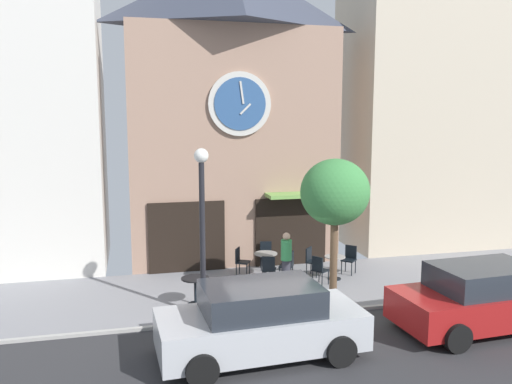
{
  "coord_description": "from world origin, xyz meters",
  "views": [
    {
      "loc": [
        -3.5,
        -11.9,
        4.99
      ],
      "look_at": [
        -0.08,
        2.28,
        2.88
      ],
      "focal_mm": 36.24,
      "sensor_mm": 36.0,
      "label": 1
    }
  ],
  "objects_px": {
    "street_lamp": "(202,232)",
    "cafe_chair_outer": "(240,260)",
    "cafe_chair_near_tree": "(319,268)",
    "parked_car_red": "(484,298)",
    "cafe_chair_mid_row": "(289,264)",
    "parked_car_silver": "(261,321)",
    "pedestrian_green": "(286,260)",
    "cafe_table_rightmost": "(195,285)",
    "street_tree": "(335,193)",
    "cafe_chair_under_awning": "(269,268)",
    "cafe_chair_left_end": "(266,253)",
    "cafe_table_center_right": "(335,264)",
    "cafe_chair_curbside": "(350,257)",
    "cafe_table_center": "(266,260)",
    "cafe_chair_facing_street": "(311,259)"
  },
  "relations": [
    {
      "from": "cafe_chair_facing_street",
      "to": "street_tree",
      "type": "bearing_deg",
      "value": -97.22
    },
    {
      "from": "cafe_chair_left_end",
      "to": "cafe_table_center_right",
      "type": "bearing_deg",
      "value": -41.99
    },
    {
      "from": "cafe_table_center_right",
      "to": "cafe_chair_facing_street",
      "type": "height_order",
      "value": "cafe_chair_facing_street"
    },
    {
      "from": "cafe_table_rightmost",
      "to": "cafe_chair_outer",
      "type": "distance_m",
      "value": 2.79
    },
    {
      "from": "cafe_chair_near_tree",
      "to": "cafe_table_center_right",
      "type": "bearing_deg",
      "value": 33.51
    },
    {
      "from": "cafe_chair_curbside",
      "to": "parked_car_silver",
      "type": "height_order",
      "value": "parked_car_silver"
    },
    {
      "from": "cafe_table_rightmost",
      "to": "parked_car_silver",
      "type": "height_order",
      "value": "parked_car_silver"
    },
    {
      "from": "cafe_chair_curbside",
      "to": "cafe_chair_under_awning",
      "type": "distance_m",
      "value": 2.89
    },
    {
      "from": "cafe_chair_mid_row",
      "to": "pedestrian_green",
      "type": "height_order",
      "value": "pedestrian_green"
    },
    {
      "from": "pedestrian_green",
      "to": "parked_car_silver",
      "type": "height_order",
      "value": "pedestrian_green"
    },
    {
      "from": "cafe_chair_left_end",
      "to": "parked_car_red",
      "type": "height_order",
      "value": "parked_car_red"
    },
    {
      "from": "pedestrian_green",
      "to": "cafe_table_rightmost",
      "type": "bearing_deg",
      "value": -165.3
    },
    {
      "from": "street_tree",
      "to": "cafe_chair_under_awning",
      "type": "relative_size",
      "value": 4.38
    },
    {
      "from": "street_tree",
      "to": "cafe_chair_curbside",
      "type": "distance_m",
      "value": 3.95
    },
    {
      "from": "street_lamp",
      "to": "street_tree",
      "type": "relative_size",
      "value": 1.08
    },
    {
      "from": "cafe_chair_curbside",
      "to": "cafe_chair_left_end",
      "type": "bearing_deg",
      "value": 155.54
    },
    {
      "from": "cafe_chair_mid_row",
      "to": "parked_car_silver",
      "type": "height_order",
      "value": "parked_car_silver"
    },
    {
      "from": "cafe_chair_left_end",
      "to": "street_tree",
      "type": "bearing_deg",
      "value": -76.78
    },
    {
      "from": "pedestrian_green",
      "to": "parked_car_red",
      "type": "height_order",
      "value": "pedestrian_green"
    },
    {
      "from": "street_tree",
      "to": "cafe_chair_outer",
      "type": "relative_size",
      "value": 4.38
    },
    {
      "from": "street_lamp",
      "to": "cafe_chair_outer",
      "type": "distance_m",
      "value": 3.76
    },
    {
      "from": "cafe_chair_under_awning",
      "to": "cafe_chair_left_end",
      "type": "xyz_separation_m",
      "value": [
        0.35,
        1.67,
        0.0
      ]
    },
    {
      "from": "cafe_table_center",
      "to": "street_lamp",
      "type": "bearing_deg",
      "value": -130.51
    },
    {
      "from": "pedestrian_green",
      "to": "parked_car_red",
      "type": "relative_size",
      "value": 0.38
    },
    {
      "from": "street_lamp",
      "to": "cafe_chair_mid_row",
      "type": "xyz_separation_m",
      "value": [
        2.95,
        2.19,
        -1.63
      ]
    },
    {
      "from": "cafe_table_rightmost",
      "to": "cafe_table_center_right",
      "type": "height_order",
      "value": "cafe_table_rightmost"
    },
    {
      "from": "cafe_table_center",
      "to": "cafe_chair_mid_row",
      "type": "bearing_deg",
      "value": -43.94
    },
    {
      "from": "cafe_chair_left_end",
      "to": "cafe_chair_near_tree",
      "type": "bearing_deg",
      "value": -61.84
    },
    {
      "from": "street_lamp",
      "to": "parked_car_red",
      "type": "xyz_separation_m",
      "value": [
        6.36,
        -2.41,
        -1.4
      ]
    },
    {
      "from": "cafe_table_rightmost",
      "to": "cafe_table_center_right",
      "type": "xyz_separation_m",
      "value": [
        4.48,
        1.17,
        -0.05
      ]
    },
    {
      "from": "pedestrian_green",
      "to": "parked_car_silver",
      "type": "bearing_deg",
      "value": -113.79
    },
    {
      "from": "cafe_table_center_right",
      "to": "parked_car_red",
      "type": "relative_size",
      "value": 0.17
    },
    {
      "from": "cafe_chair_left_end",
      "to": "cafe_chair_mid_row",
      "type": "relative_size",
      "value": 1.0
    },
    {
      "from": "pedestrian_green",
      "to": "cafe_chair_outer",
      "type": "bearing_deg",
      "value": 125.7
    },
    {
      "from": "cafe_table_center",
      "to": "cafe_chair_left_end",
      "type": "xyz_separation_m",
      "value": [
        0.22,
        0.81,
        -0.01
      ]
    },
    {
      "from": "cafe_table_center_right",
      "to": "parked_car_silver",
      "type": "xyz_separation_m",
      "value": [
        -3.51,
        -4.52,
        0.27
      ]
    },
    {
      "from": "street_tree",
      "to": "cafe_chair_curbside",
      "type": "xyz_separation_m",
      "value": [
        1.62,
        2.59,
        -2.51
      ]
    },
    {
      "from": "street_tree",
      "to": "parked_car_silver",
      "type": "bearing_deg",
      "value": -137.18
    },
    {
      "from": "cafe_chair_curbside",
      "to": "parked_car_silver",
      "type": "bearing_deg",
      "value": -130.16
    },
    {
      "from": "cafe_chair_near_tree",
      "to": "street_lamp",
      "type": "bearing_deg",
      "value": -157.7
    },
    {
      "from": "cafe_table_rightmost",
      "to": "parked_car_red",
      "type": "relative_size",
      "value": 0.17
    },
    {
      "from": "cafe_chair_under_awning",
      "to": "cafe_table_center_right",
      "type": "bearing_deg",
      "value": 1.54
    },
    {
      "from": "cafe_chair_facing_street",
      "to": "cafe_chair_mid_row",
      "type": "bearing_deg",
      "value": -160.4
    },
    {
      "from": "cafe_chair_near_tree",
      "to": "parked_car_red",
      "type": "xyz_separation_m",
      "value": [
        2.67,
        -3.92,
        0.23
      ]
    },
    {
      "from": "cafe_chair_facing_street",
      "to": "pedestrian_green",
      "type": "relative_size",
      "value": 0.54
    },
    {
      "from": "parked_car_red",
      "to": "street_tree",
      "type": "bearing_deg",
      "value": 142.11
    },
    {
      "from": "cafe_chair_near_tree",
      "to": "cafe_chair_under_awning",
      "type": "distance_m",
      "value": 1.5
    },
    {
      "from": "street_lamp",
      "to": "cafe_table_center_right",
      "type": "height_order",
      "value": "street_lamp"
    },
    {
      "from": "cafe_chair_facing_street",
      "to": "cafe_table_center_right",
      "type": "bearing_deg",
      "value": -42.53
    },
    {
      "from": "cafe_chair_facing_street",
      "to": "parked_car_red",
      "type": "xyz_separation_m",
      "value": [
        2.57,
        -4.9,
        0.23
      ]
    }
  ]
}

